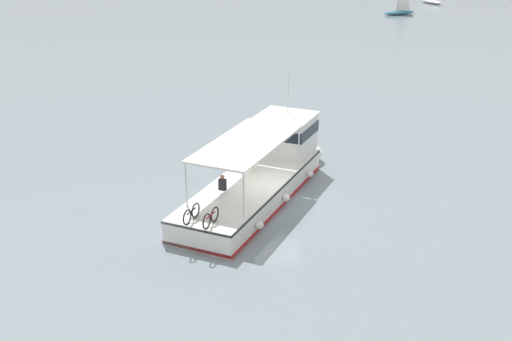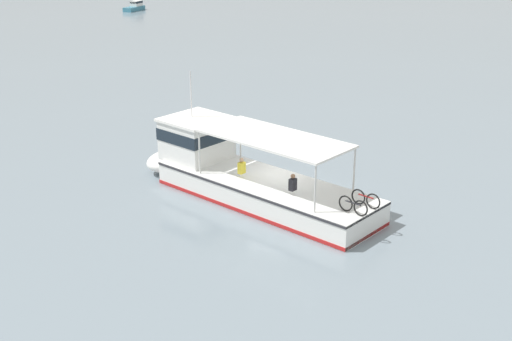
% 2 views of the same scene
% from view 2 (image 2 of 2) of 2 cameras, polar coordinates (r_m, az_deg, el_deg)
% --- Properties ---
extents(ground_plane, '(400.00, 400.00, 0.00)m').
position_cam_2_polar(ground_plane, '(31.19, 1.97, -2.02)').
color(ground_plane, gray).
extents(ferry_main, '(7.23, 13.00, 5.32)m').
position_cam_2_polar(ferry_main, '(30.88, -1.41, -0.22)').
color(ferry_main, white).
rests_on(ferry_main, ground).
extents(motorboat_off_stern, '(3.63, 1.40, 1.26)m').
position_cam_2_polar(motorboat_off_stern, '(95.72, -10.23, 13.53)').
color(motorboat_off_stern, teal).
rests_on(motorboat_off_stern, ground).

